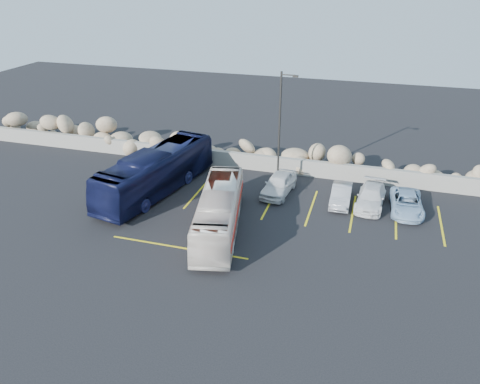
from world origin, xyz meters
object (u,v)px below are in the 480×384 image
(tour_coach, at_px, (156,171))
(car_b, at_px, (341,195))
(vintage_bus, at_px, (219,211))
(lamppost, at_px, (280,128))
(car_a, at_px, (279,184))
(car_d, at_px, (407,203))
(car_c, at_px, (371,197))

(tour_coach, relative_size, car_b, 3.00)
(vintage_bus, bearing_deg, tour_coach, 134.71)
(lamppost, distance_m, vintage_bus, 7.79)
(car_a, bearing_deg, car_d, 4.10)
(tour_coach, xyz_separation_m, car_d, (16.26, 1.84, -0.91))
(lamppost, height_order, tour_coach, lamppost)
(car_c, xyz_separation_m, car_d, (2.19, -0.18, -0.03))
(vintage_bus, bearing_deg, car_a, 56.74)
(vintage_bus, distance_m, car_d, 11.92)
(car_a, xyz_separation_m, car_d, (8.25, -0.26, -0.12))
(vintage_bus, distance_m, car_c, 10.14)
(car_a, xyz_separation_m, car_b, (4.20, -0.26, -0.10))
(car_b, bearing_deg, lamppost, 163.11)
(lamppost, height_order, car_d, lamppost)
(lamppost, relative_size, car_d, 1.93)
(car_b, height_order, car_d, car_b)
(car_c, bearing_deg, tour_coach, -167.30)
(vintage_bus, height_order, car_c, vintage_bus)
(tour_coach, distance_m, car_a, 8.32)
(lamppost, distance_m, car_d, 9.38)
(lamppost, xyz_separation_m, car_d, (8.52, -1.30, -3.72))
(vintage_bus, height_order, car_d, vintage_bus)
(lamppost, xyz_separation_m, tour_coach, (-7.75, -3.14, -2.81))
(car_a, height_order, car_b, car_a)
(car_b, height_order, car_c, car_c)
(car_c, height_order, car_d, car_c)
(vintage_bus, relative_size, tour_coach, 0.84)
(lamppost, distance_m, car_a, 3.76)
(car_b, bearing_deg, vintage_bus, -139.69)
(tour_coach, distance_m, car_b, 12.38)
(lamppost, bearing_deg, vintage_bus, -106.10)
(car_a, bearing_deg, lamppost, 110.09)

